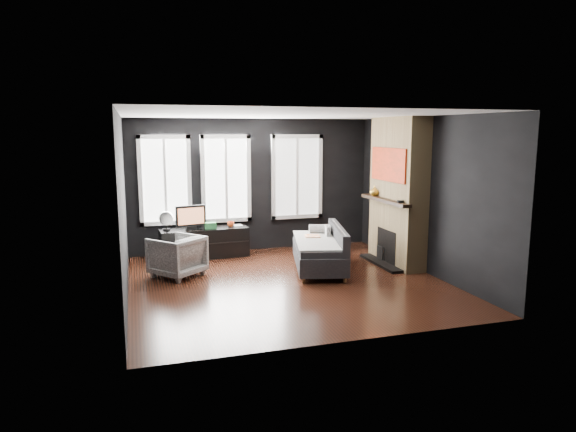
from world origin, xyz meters
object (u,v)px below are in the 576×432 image
object	(u,v)px
sofa	(319,248)
mantel_vase	(374,191)
media_console	(204,243)
book	(233,220)
armchair	(177,254)
mug	(231,224)
monitor	(191,216)

from	to	relation	value
sofa	mantel_vase	distance (m)	1.65
media_console	book	xyz separation A→B (m)	(0.59, 0.06, 0.41)
media_console	mantel_vase	distance (m)	3.44
armchair	mug	world-z (taller)	armchair
armchair	monitor	size ratio (longest dim) A/B	1.31
armchair	mug	xyz separation A→B (m)	(1.15, 1.19, 0.26)
mug	mantel_vase	world-z (taller)	mantel_vase
armchair	mantel_vase	bearing A→B (deg)	142.27
media_console	monitor	bearing A→B (deg)	-171.91
book	mantel_vase	distance (m)	2.82
media_console	book	bearing A→B (deg)	1.57
book	mantel_vase	bearing A→B (deg)	-23.66
sofa	armchair	distance (m)	2.48
media_console	monitor	size ratio (longest dim) A/B	2.86
media_console	book	size ratio (longest dim) A/B	7.26
sofa	armchair	size ratio (longest dim) A/B	2.37
sofa	armchair	world-z (taller)	sofa
mug	mantel_vase	bearing A→B (deg)	-21.82
media_console	mug	distance (m)	0.64
armchair	book	distance (m)	1.78
armchair	media_console	world-z (taller)	armchair
armchair	monitor	xyz separation A→B (m)	(0.37, 1.15, 0.46)
sofa	mug	world-z (taller)	sofa
sofa	monitor	size ratio (longest dim) A/B	3.09
monitor	mug	world-z (taller)	monitor
media_console	monitor	world-z (taller)	monitor
media_console	mantel_vase	size ratio (longest dim) A/B	9.04
mantel_vase	armchair	bearing A→B (deg)	-177.70
sofa	mug	bearing A→B (deg)	145.29
monitor	book	bearing A→B (deg)	-3.56
mantel_vase	media_console	bearing A→B (deg)	161.37
media_console	armchair	bearing A→B (deg)	-121.26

